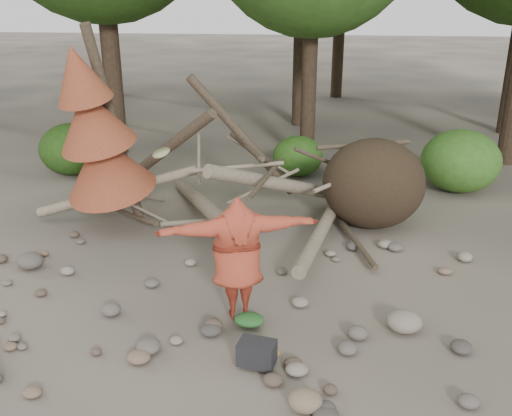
# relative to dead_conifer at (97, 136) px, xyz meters

# --- Properties ---
(ground) EXTENTS (120.00, 120.00, 0.00)m
(ground) POSITION_rel_dead_conifer_xyz_m (3.12, -3.37, -2.11)
(ground) COLOR #514C44
(ground) RESTS_ON ground
(deadfall_pile) EXTENTS (8.55, 5.24, 3.30)m
(deadfall_pile) POSITION_rel_dead_conifer_xyz_m (5.13, 0.87, -1.16)
(deadfall_pile) COLOR #332619
(deadfall_pile) RESTS_ON ground
(dead_conifer) EXTENTS (2.06, 2.16, 4.35)m
(dead_conifer) POSITION_rel_dead_conifer_xyz_m (0.00, 0.00, 0.00)
(dead_conifer) COLOR #4C3F30
(dead_conifer) RESTS_ON ground
(bush_left) EXTENTS (1.80, 1.80, 1.44)m
(bush_left) POSITION_rel_dead_conifer_xyz_m (-2.38, 3.83, -1.39)
(bush_left) COLOR #254A13
(bush_left) RESTS_ON ground
(bush_mid) EXTENTS (1.40, 1.40, 1.12)m
(bush_mid) POSITION_rel_dead_conifer_xyz_m (3.92, 4.43, -1.55)
(bush_mid) COLOR #315E1B
(bush_mid) RESTS_ON ground
(bush_right) EXTENTS (2.00, 2.00, 1.60)m
(bush_right) POSITION_rel_dead_conifer_xyz_m (8.12, 3.63, -1.31)
(bush_right) COLOR #3C7022
(bush_right) RESTS_ON ground
(frisbee_thrower) EXTENTS (2.65, 1.39, 2.60)m
(frisbee_thrower) POSITION_rel_dead_conifer_xyz_m (3.37, -3.18, -1.03)
(frisbee_thrower) COLOR #A83B25
(frisbee_thrower) RESTS_ON ground
(backpack) EXTENTS (0.56, 0.42, 0.34)m
(backpack) POSITION_rel_dead_conifer_xyz_m (3.81, -4.37, -1.94)
(backpack) COLOR black
(backpack) RESTS_ON ground
(cloth_green) EXTENTS (0.46, 0.38, 0.17)m
(cloth_green) POSITION_rel_dead_conifer_xyz_m (3.58, -3.40, -2.02)
(cloth_green) COLOR #265E25
(cloth_green) RESTS_ON ground
(cloth_orange) EXTENTS (0.28, 0.23, 0.10)m
(cloth_orange) POSITION_rel_dead_conifer_xyz_m (3.97, -4.16, -2.06)
(cloth_orange) COLOR #B6701F
(cloth_orange) RESTS_ON ground
(boulder_front_right) EXTENTS (0.43, 0.39, 0.26)m
(boulder_front_right) POSITION_rel_dead_conifer_xyz_m (4.51, -5.15, -1.98)
(boulder_front_right) COLOR #846D53
(boulder_front_right) RESTS_ON ground
(boulder_mid_right) EXTENTS (0.55, 0.49, 0.33)m
(boulder_mid_right) POSITION_rel_dead_conifer_xyz_m (5.95, -3.21, -1.95)
(boulder_mid_right) COLOR gray
(boulder_mid_right) RESTS_ON ground
(boulder_mid_left) EXTENTS (0.51, 0.46, 0.30)m
(boulder_mid_left) POSITION_rel_dead_conifer_xyz_m (-0.77, -1.90, -1.96)
(boulder_mid_left) COLOR #575049
(boulder_mid_left) RESTS_ON ground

